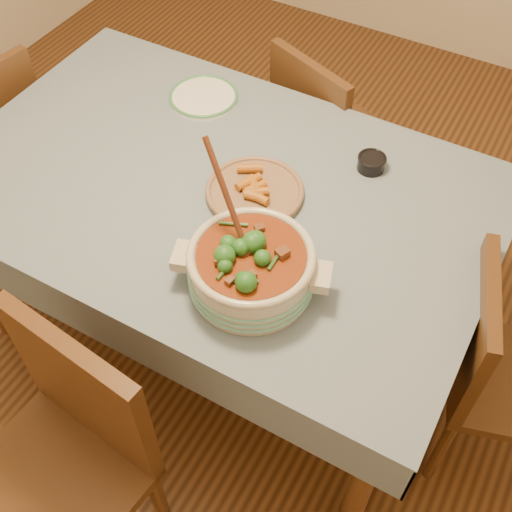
{
  "coord_description": "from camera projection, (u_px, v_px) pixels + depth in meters",
  "views": [
    {
      "loc": [
        0.79,
        -1.16,
        2.13
      ],
      "look_at": [
        0.28,
        -0.26,
        0.87
      ],
      "focal_mm": 45.0,
      "sensor_mm": 36.0,
      "label": 1
    }
  ],
  "objects": [
    {
      "name": "dining_table",
      "position": [
        218.0,
        207.0,
        2.02
      ],
      "size": [
        1.68,
        1.08,
        0.76
      ],
      "color": "brown",
      "rests_on": "floor"
    },
    {
      "name": "stew_casserole",
      "position": [
        251.0,
        266.0,
        1.64
      ],
      "size": [
        0.42,
        0.4,
        0.39
      ],
      "rotation": [
        0.0,
        0.0,
        0.32
      ],
      "color": "beige",
      "rests_on": "dining_table"
    },
    {
      "name": "condiment_bowl",
      "position": [
        372.0,
        162.0,
        1.98
      ],
      "size": [
        0.09,
        0.09,
        0.05
      ],
      "rotation": [
        0.0,
        0.0,
        0.07
      ],
      "color": "black",
      "rests_on": "dining_table"
    },
    {
      "name": "white_plate",
      "position": [
        204.0,
        97.0,
        2.21
      ],
      "size": [
        0.31,
        0.31,
        0.02
      ],
      "rotation": [
        0.0,
        0.0,
        -0.42
      ],
      "color": "white",
      "rests_on": "dining_table"
    },
    {
      "name": "fried_plate",
      "position": [
        255.0,
        190.0,
        1.91
      ],
      "size": [
        0.38,
        0.38,
        0.05
      ],
      "rotation": [
        0.0,
        0.0,
        -0.43
      ],
      "color": "#8A664C",
      "rests_on": "dining_table"
    },
    {
      "name": "chair_far",
      "position": [
        324.0,
        133.0,
        2.54
      ],
      "size": [
        0.51,
        0.51,
        0.84
      ],
      "rotation": [
        0.0,
        0.0,
        2.77
      ],
      "color": "#553219",
      "rests_on": "floor"
    },
    {
      "name": "floor",
      "position": [
        226.0,
        323.0,
        2.53
      ],
      "size": [
        4.5,
        4.5,
        0.0
      ],
      "primitive_type": "plane",
      "color": "#412412",
      "rests_on": "ground"
    },
    {
      "name": "chair_right",
      "position": [
        494.0,
        367.0,
        1.88
      ],
      "size": [
        0.48,
        0.48,
        0.82
      ],
      "rotation": [
        0.0,
        0.0,
        1.86
      ],
      "color": "#553219",
      "rests_on": "floor"
    },
    {
      "name": "chair_near",
      "position": [
        66.0,
        454.0,
        1.65
      ],
      "size": [
        0.48,
        0.48,
        0.93
      ],
      "rotation": [
        0.0,
        0.0,
        -0.11
      ],
      "color": "#553219",
      "rests_on": "floor"
    }
  ]
}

